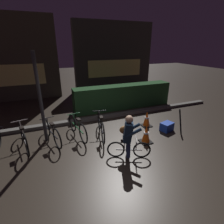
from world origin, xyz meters
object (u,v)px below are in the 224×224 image
object	(u,v)px
parked_bike_left_mid	(23,137)
parked_bike_right_mid	(101,126)
street_post	(40,100)
closed_umbrella	(180,121)
traffic_cone_near	(146,134)
traffic_cone_far	(147,119)
parked_bike_center_right	(77,127)
blue_crate	(167,127)
cyclist	(128,137)
parked_bike_center_left	(51,132)

from	to	relation	value
parked_bike_left_mid	parked_bike_right_mid	world-z (taller)	parked_bike_right_mid
street_post	parked_bike_right_mid	world-z (taller)	street_post
parked_bike_left_mid	closed_umbrella	xyz separation A→B (m)	(5.02, -0.97, 0.05)
street_post	traffic_cone_near	world-z (taller)	street_post
traffic_cone_far	closed_umbrella	world-z (taller)	closed_umbrella
parked_bike_center_right	traffic_cone_far	distance (m)	2.59
blue_crate	parked_bike_center_right	bearing A→B (deg)	166.00
closed_umbrella	traffic_cone_far	bearing A→B (deg)	60.32
parked_bike_center_right	blue_crate	bearing A→B (deg)	-114.06
blue_crate	cyclist	world-z (taller)	cyclist
parked_bike_left_mid	cyclist	distance (m)	3.11
parked_bike_left_mid	cyclist	world-z (taller)	cyclist
street_post	blue_crate	distance (m)	4.33
parked_bike_center_left	closed_umbrella	size ratio (longest dim) A/B	1.84
closed_umbrella	cyclist	bearing A→B (deg)	120.80
parked_bike_right_mid	traffic_cone_far	bearing A→B (deg)	-77.41
parked_bike_center_left	cyclist	size ratio (longest dim) A/B	1.25
street_post	parked_bike_center_left	distance (m)	1.07
parked_bike_center_right	traffic_cone_near	size ratio (longest dim) A/B	2.78
traffic_cone_near	street_post	bearing A→B (deg)	156.04
parked_bike_center_left	closed_umbrella	distance (m)	4.34
traffic_cone_far	cyclist	bearing A→B (deg)	-136.38
parked_bike_right_mid	traffic_cone_far	world-z (taller)	parked_bike_right_mid
parked_bike_center_right	traffic_cone_far	bearing A→B (deg)	-103.86
parked_bike_left_mid	blue_crate	distance (m)	4.73
street_post	cyclist	xyz separation A→B (m)	(2.04, -1.77, -0.75)
street_post	parked_bike_center_right	xyz separation A→B (m)	(1.00, -0.14, -1.04)
blue_crate	closed_umbrella	size ratio (longest dim) A/B	0.52
blue_crate	closed_umbrella	bearing A→B (deg)	-35.93
traffic_cone_far	traffic_cone_near	bearing A→B (deg)	-123.43
blue_crate	traffic_cone_near	bearing A→B (deg)	-160.52
street_post	parked_bike_left_mid	distance (m)	1.21
parked_bike_center_right	traffic_cone_far	world-z (taller)	parked_bike_center_right
traffic_cone_far	blue_crate	size ratio (longest dim) A/B	1.36
traffic_cone_near	blue_crate	world-z (taller)	traffic_cone_near
cyclist	traffic_cone_far	bearing A→B (deg)	67.39
closed_umbrella	parked_bike_center_left	bearing A→B (deg)	92.95
street_post	parked_bike_right_mid	bearing A→B (deg)	-11.35
parked_bike_left_mid	blue_crate	bearing A→B (deg)	-110.81
parked_bike_center_right	cyclist	size ratio (longest dim) A/B	1.28
parked_bike_center_right	traffic_cone_near	xyz separation A→B (m)	(1.93, -1.16, -0.06)
traffic_cone_near	closed_umbrella	size ratio (longest dim) A/B	0.68
parked_bike_left_mid	parked_bike_right_mid	distance (m)	2.37
parked_bike_left_mid	cyclist	xyz separation A→B (m)	(2.66, -1.60, 0.28)
parked_bike_center_left	traffic_cone_near	xyz separation A→B (m)	(2.75, -1.13, -0.06)
parked_bike_center_left	cyclist	distance (m)	2.48
parked_bike_left_mid	parked_bike_right_mid	size ratio (longest dim) A/B	0.97
street_post	parked_bike_center_right	bearing A→B (deg)	-7.85
traffic_cone_near	traffic_cone_far	size ratio (longest dim) A/B	0.96
blue_crate	closed_umbrella	xyz separation A→B (m)	(0.35, -0.25, 0.25)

